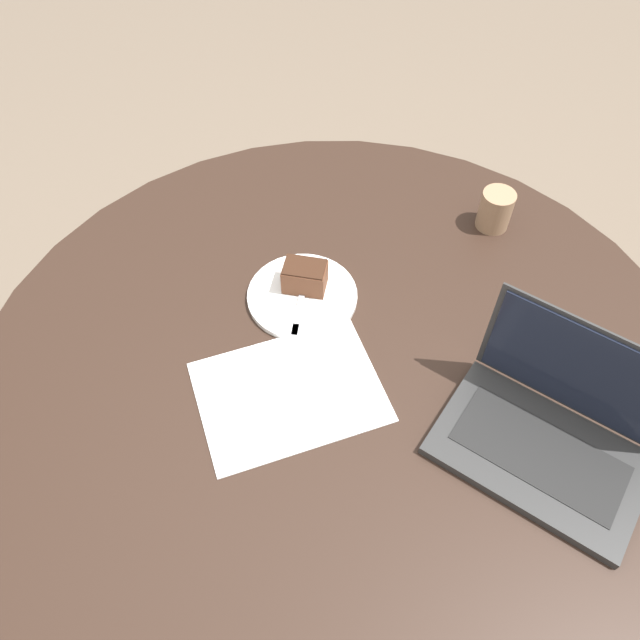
% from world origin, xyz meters
% --- Properties ---
extents(ground_plane, '(12.00, 12.00, 0.00)m').
position_xyz_m(ground_plane, '(0.00, 0.00, 0.00)').
color(ground_plane, '#6B5B4C').
extents(dining_table, '(1.36, 1.36, 0.74)m').
position_xyz_m(dining_table, '(0.00, 0.00, 0.62)').
color(dining_table, black).
rests_on(dining_table, ground_plane).
extents(paper_document, '(0.39, 0.35, 0.00)m').
position_xyz_m(paper_document, '(-0.09, -0.05, 0.74)').
color(paper_document, white).
rests_on(paper_document, dining_table).
extents(plate, '(0.22, 0.22, 0.01)m').
position_xyz_m(plate, '(-0.09, 0.17, 0.75)').
color(plate, white).
rests_on(plate, dining_table).
extents(cake_slice, '(0.09, 0.06, 0.06)m').
position_xyz_m(cake_slice, '(-0.08, 0.19, 0.78)').
color(cake_slice, brown).
rests_on(cake_slice, plate).
extents(fork, '(0.03, 0.17, 0.00)m').
position_xyz_m(fork, '(-0.09, 0.13, 0.76)').
color(fork, silver).
rests_on(fork, plate).
extents(coffee_glass, '(0.07, 0.07, 0.09)m').
position_xyz_m(coffee_glass, '(0.30, 0.41, 0.79)').
color(coffee_glass, '#997556').
rests_on(coffee_glass, dining_table).
extents(laptop, '(0.40, 0.35, 0.23)m').
position_xyz_m(laptop, '(0.35, -0.11, 0.79)').
color(laptop, '#2D2D2D').
rests_on(laptop, dining_table).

